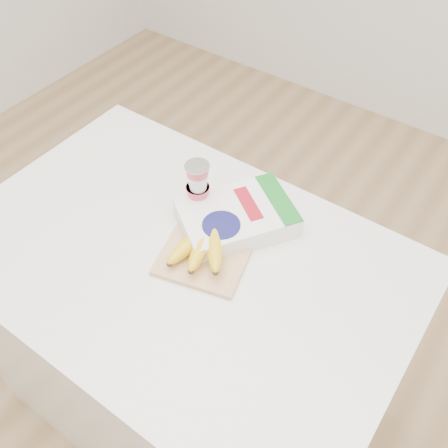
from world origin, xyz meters
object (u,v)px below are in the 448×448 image
object	(u,v)px
yogurt_stack	(198,186)
table	(189,341)
cutting_board	(211,243)
bananas	(204,242)
cereal_box	(237,218)

from	to	relation	value
yogurt_stack	table	bearing A→B (deg)	-70.91
cutting_board	yogurt_stack	distance (m)	0.14
table	bananas	size ratio (longest dim) A/B	5.44
bananas	cereal_box	size ratio (longest dim) A/B	0.62
cutting_board	cereal_box	size ratio (longest dim) A/B	0.83
table	cutting_board	distance (m)	0.43
cutting_board	bananas	distance (m)	0.04
bananas	yogurt_stack	world-z (taller)	yogurt_stack
table	yogurt_stack	world-z (taller)	yogurt_stack
table	cutting_board	bearing A→B (deg)	59.01
cereal_box	cutting_board	bearing A→B (deg)	-66.21
yogurt_stack	cereal_box	distance (m)	0.12
bananas	cereal_box	xyz separation A→B (m)	(0.01, 0.11, -0.01)
table	cereal_box	size ratio (longest dim) A/B	3.37
bananas	cereal_box	world-z (taller)	bananas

